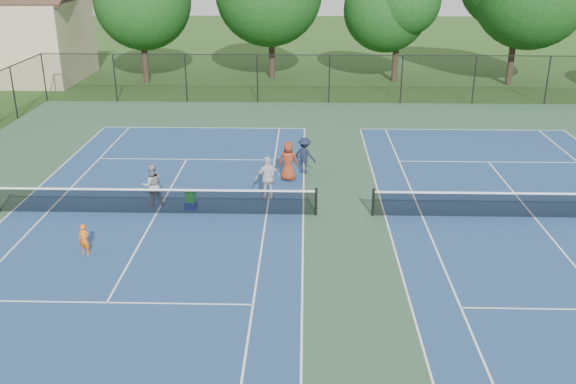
{
  "coord_description": "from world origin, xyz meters",
  "views": [
    {
      "loc": [
        -1.48,
        -21.89,
        9.43
      ],
      "look_at": [
        -2.06,
        -1.0,
        1.3
      ],
      "focal_mm": 40.0,
      "sensor_mm": 36.0,
      "label": 1
    }
  ],
  "objects_px": {
    "instructor": "(152,185)",
    "ball_crate": "(191,205)",
    "bystander_b": "(304,155)",
    "tree_back_c": "(399,3)",
    "bystander_a": "(268,178)",
    "child_player": "(84,239)",
    "bystander_c": "(288,161)",
    "clapboard_house": "(10,37)",
    "ball_hopper": "(190,196)"
  },
  "relations": [
    {
      "from": "ball_crate",
      "to": "ball_hopper",
      "type": "relative_size",
      "value": 0.95
    },
    {
      "from": "child_player",
      "to": "bystander_c",
      "type": "bearing_deg",
      "value": 64.87
    },
    {
      "from": "bystander_b",
      "to": "bystander_a",
      "type": "bearing_deg",
      "value": 90.42
    },
    {
      "from": "tree_back_c",
      "to": "child_player",
      "type": "bearing_deg",
      "value": -115.54
    },
    {
      "from": "instructor",
      "to": "ball_crate",
      "type": "relative_size",
      "value": 3.98
    },
    {
      "from": "clapboard_house",
      "to": "bystander_c",
      "type": "distance_m",
      "value": 29.83
    },
    {
      "from": "clapboard_house",
      "to": "ball_crate",
      "type": "xyz_separation_m",
      "value": [
        17.21,
        -24.51,
        -2.95
      ]
    },
    {
      "from": "bystander_a",
      "to": "ball_hopper",
      "type": "distance_m",
      "value": 3.09
    },
    {
      "from": "child_player",
      "to": "bystander_b",
      "type": "bearing_deg",
      "value": 65.51
    },
    {
      "from": "bystander_a",
      "to": "ball_crate",
      "type": "height_order",
      "value": "bystander_a"
    },
    {
      "from": "tree_back_c",
      "to": "clapboard_house",
      "type": "relative_size",
      "value": 0.78
    },
    {
      "from": "ball_crate",
      "to": "tree_back_c",
      "type": "bearing_deg",
      "value": 66.24
    },
    {
      "from": "child_player",
      "to": "instructor",
      "type": "height_order",
      "value": "instructor"
    },
    {
      "from": "ball_hopper",
      "to": "child_player",
      "type": "bearing_deg",
      "value": -125.59
    },
    {
      "from": "instructor",
      "to": "tree_back_c",
      "type": "bearing_deg",
      "value": -141.29
    },
    {
      "from": "instructor",
      "to": "bystander_a",
      "type": "relative_size",
      "value": 0.95
    },
    {
      "from": "bystander_b",
      "to": "ball_hopper",
      "type": "xyz_separation_m",
      "value": [
        -4.29,
        -4.2,
        -0.3
      ]
    },
    {
      "from": "tree_back_c",
      "to": "ball_crate",
      "type": "xyz_separation_m",
      "value": [
        -10.79,
        -24.51,
        -5.34
      ]
    },
    {
      "from": "clapboard_house",
      "to": "bystander_b",
      "type": "height_order",
      "value": "clapboard_house"
    },
    {
      "from": "clapboard_house",
      "to": "child_player",
      "type": "height_order",
      "value": "clapboard_house"
    },
    {
      "from": "tree_back_c",
      "to": "clapboard_house",
      "type": "xyz_separation_m",
      "value": [
        -28.0,
        -0.0,
        -2.39
      ]
    },
    {
      "from": "clapboard_house",
      "to": "child_player",
      "type": "bearing_deg",
      "value": -63.06
    },
    {
      "from": "bystander_a",
      "to": "bystander_c",
      "type": "height_order",
      "value": "bystander_a"
    },
    {
      "from": "tree_back_c",
      "to": "instructor",
      "type": "xyz_separation_m",
      "value": [
        -12.29,
        -24.2,
        -4.65
      ]
    },
    {
      "from": "bystander_a",
      "to": "bystander_c",
      "type": "distance_m",
      "value": 2.31
    },
    {
      "from": "clapboard_house",
      "to": "bystander_c",
      "type": "height_order",
      "value": "clapboard_house"
    },
    {
      "from": "bystander_a",
      "to": "clapboard_house",
      "type": "bearing_deg",
      "value": -67.73
    },
    {
      "from": "ball_crate",
      "to": "ball_hopper",
      "type": "distance_m",
      "value": 0.36
    },
    {
      "from": "bystander_b",
      "to": "bystander_c",
      "type": "xyz_separation_m",
      "value": [
        -0.68,
        -0.94,
        0.05
      ]
    },
    {
      "from": "bystander_c",
      "to": "instructor",
      "type": "bearing_deg",
      "value": 38.63
    },
    {
      "from": "clapboard_house",
      "to": "ball_crate",
      "type": "bearing_deg",
      "value": -54.92
    },
    {
      "from": "clapboard_house",
      "to": "bystander_b",
      "type": "distance_m",
      "value": 29.66
    },
    {
      "from": "child_player",
      "to": "instructor",
      "type": "relative_size",
      "value": 0.62
    },
    {
      "from": "bystander_a",
      "to": "ball_hopper",
      "type": "relative_size",
      "value": 3.99
    },
    {
      "from": "instructor",
      "to": "bystander_b",
      "type": "relative_size",
      "value": 1.04
    },
    {
      "from": "ball_crate",
      "to": "ball_hopper",
      "type": "xyz_separation_m",
      "value": [
        0.0,
        0.0,
        0.36
      ]
    },
    {
      "from": "clapboard_house",
      "to": "ball_crate",
      "type": "distance_m",
      "value": 30.09
    },
    {
      "from": "child_player",
      "to": "bystander_b",
      "type": "relative_size",
      "value": 0.65
    },
    {
      "from": "bystander_a",
      "to": "bystander_b",
      "type": "distance_m",
      "value": 3.44
    },
    {
      "from": "bystander_a",
      "to": "bystander_b",
      "type": "bearing_deg",
      "value": -132.57
    },
    {
      "from": "clapboard_house",
      "to": "child_player",
      "type": "xyz_separation_m",
      "value": [
        14.43,
        -28.39,
        -2.57
      ]
    },
    {
      "from": "instructor",
      "to": "bystander_c",
      "type": "relative_size",
      "value": 0.98
    },
    {
      "from": "bystander_a",
      "to": "ball_hopper",
      "type": "height_order",
      "value": "bystander_a"
    },
    {
      "from": "tree_back_c",
      "to": "bystander_a",
      "type": "distance_m",
      "value": 25.16
    },
    {
      "from": "bystander_b",
      "to": "tree_back_c",
      "type": "bearing_deg",
      "value": -83.09
    },
    {
      "from": "bystander_a",
      "to": "tree_back_c",
      "type": "bearing_deg",
      "value": -126.98
    },
    {
      "from": "instructor",
      "to": "bystander_c",
      "type": "xyz_separation_m",
      "value": [
        5.11,
        2.96,
        0.02
      ]
    },
    {
      "from": "bystander_a",
      "to": "bystander_b",
      "type": "relative_size",
      "value": 1.09
    },
    {
      "from": "instructor",
      "to": "ball_crate",
      "type": "height_order",
      "value": "instructor"
    },
    {
      "from": "instructor",
      "to": "bystander_b",
      "type": "bearing_deg",
      "value": -170.44
    }
  ]
}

